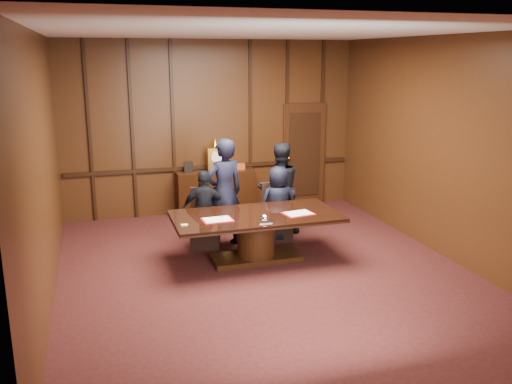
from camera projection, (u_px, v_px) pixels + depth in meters
room at (266, 158)px, 7.93m from camera, size 7.00×7.04×3.50m
sideboard at (216, 191)px, 11.12m from camera, size 1.60×0.45×1.54m
conference_table at (256, 230)px, 8.55m from camera, size 2.62×1.32×0.76m
folder_left at (217, 220)px, 8.18m from camera, size 0.48×0.35×0.02m
folder_right at (298, 214)px, 8.51m from camera, size 0.51×0.40×0.02m
inkstand at (265, 219)px, 8.06m from camera, size 0.20×0.14×0.12m
notepad at (184, 225)px, 7.93m from camera, size 0.10×0.07×0.01m
chair_left at (205, 230)px, 9.24m from camera, size 0.58×0.58×0.99m
chair_right at (277, 223)px, 9.60m from camera, size 0.55×0.55×0.99m
signatory_left at (205, 210)px, 9.07m from camera, size 0.82×0.44×1.34m
signatory_right at (278, 204)px, 9.44m from camera, size 0.65×0.43×1.34m
witness_left at (224, 193)px, 9.14m from camera, size 0.76×0.59×1.86m
witness_right at (279, 188)px, 9.83m from camera, size 0.83×0.65×1.67m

